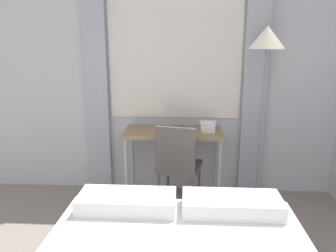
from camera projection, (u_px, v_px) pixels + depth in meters
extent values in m
cube|color=silver|center=(165.00, 71.00, 3.52)|extent=(4.69, 0.05, 2.70)
cube|color=white|center=(175.00, 47.00, 3.42)|extent=(1.40, 0.01, 1.50)
cube|color=#B2B2BC|center=(96.00, 76.00, 3.50)|extent=(0.24, 0.06, 2.60)
cube|color=#B2B2BC|center=(255.00, 77.00, 3.40)|extent=(0.24, 0.06, 2.60)
cube|color=#937551|center=(173.00, 132.00, 3.35)|extent=(1.01, 0.46, 0.04)
cylinder|color=#B2B2B7|center=(126.00, 174.00, 3.29)|extent=(0.04, 0.04, 0.73)
cylinder|color=#B2B2B7|center=(219.00, 176.00, 3.24)|extent=(0.04, 0.04, 0.73)
cylinder|color=#B2B2B7|center=(133.00, 161.00, 3.66)|extent=(0.04, 0.04, 0.73)
cylinder|color=#B2B2B7|center=(216.00, 162.00, 3.61)|extent=(0.04, 0.04, 0.73)
cube|color=#59514C|center=(180.00, 167.00, 3.27)|extent=(0.47, 0.47, 0.05)
cube|color=#59514C|center=(176.00, 150.00, 3.05)|extent=(0.38, 0.11, 0.43)
cylinder|color=#59514C|center=(159.00, 194.00, 3.22)|extent=(0.03, 0.03, 0.42)
cylinder|color=#59514C|center=(193.00, 198.00, 3.13)|extent=(0.03, 0.03, 0.42)
cylinder|color=#59514C|center=(168.00, 180.00, 3.53)|extent=(0.03, 0.03, 0.42)
cylinder|color=#59514C|center=(199.00, 183.00, 3.45)|extent=(0.03, 0.03, 0.42)
cube|color=silver|center=(127.00, 202.00, 2.42)|extent=(0.72, 0.32, 0.12)
cube|color=silver|center=(232.00, 204.00, 2.38)|extent=(0.72, 0.32, 0.12)
cylinder|color=#4C4C51|center=(255.00, 202.00, 3.45)|extent=(0.30, 0.30, 0.03)
cylinder|color=gray|center=(261.00, 129.00, 3.25)|extent=(0.02, 0.02, 1.56)
cone|color=beige|center=(267.00, 37.00, 3.03)|extent=(0.34, 0.34, 0.21)
cube|color=white|center=(208.00, 127.00, 3.31)|extent=(0.14, 0.16, 0.09)
cube|color=white|center=(208.00, 122.00, 3.29)|extent=(0.16, 0.06, 0.02)
cube|color=#4C4238|center=(173.00, 129.00, 3.38)|extent=(0.27, 0.17, 0.02)
cube|color=white|center=(173.00, 128.00, 3.38)|extent=(0.25, 0.16, 0.01)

